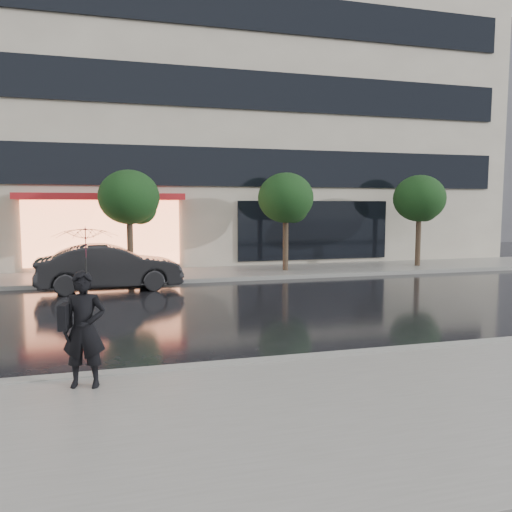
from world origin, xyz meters
name	(u,v)px	position (x,y,z in m)	size (l,w,h in m)	color
ground	(303,346)	(0.00, 0.00, 0.00)	(120.00, 120.00, 0.00)	black
sidewalk_near	(391,410)	(0.00, -3.25, 0.06)	(60.00, 4.50, 0.12)	slate
sidewalk_far	(210,273)	(0.00, 10.25, 0.06)	(60.00, 3.50, 0.12)	slate
curb_near	(323,358)	(0.00, -1.00, 0.07)	(60.00, 0.25, 0.14)	gray
curb_far	(219,280)	(0.00, 8.50, 0.07)	(60.00, 0.25, 0.14)	gray
office_building	(183,84)	(0.00, 17.97, 9.00)	(30.00, 12.76, 18.00)	beige
bg_building_right	(475,143)	(26.00, 28.00, 8.00)	(12.00, 12.00, 16.00)	#4C4C54
tree_mid_west	(131,199)	(-2.94, 10.03, 2.92)	(2.20, 2.20, 3.99)	#33261C
tree_mid_east	(287,200)	(3.06, 10.03, 2.92)	(2.20, 2.20, 3.99)	#33261C
tree_far_east	(420,200)	(9.06, 10.03, 2.92)	(2.20, 2.20, 3.99)	#33261C
parked_car	(110,267)	(-3.68, 7.62, 0.73)	(1.55, 4.45, 1.47)	black
pedestrian_with_umbrella	(85,284)	(-3.82, -1.51, 1.59)	(1.04, 1.05, 2.29)	black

